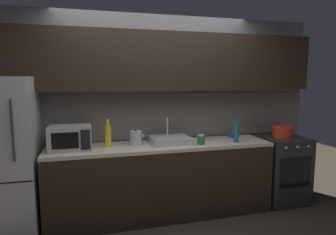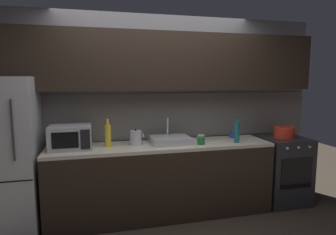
% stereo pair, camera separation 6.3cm
% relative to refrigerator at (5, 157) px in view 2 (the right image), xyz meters
% --- Properties ---
extents(back_wall, '(4.45, 0.44, 2.50)m').
position_rel_refrigerator_xyz_m(back_wall, '(1.73, 0.30, 0.69)').
color(back_wall, slate).
rests_on(back_wall, ground).
extents(counter_run, '(2.71, 0.60, 0.90)m').
position_rel_refrigerator_xyz_m(counter_run, '(1.73, 0.00, -0.41)').
color(counter_run, black).
rests_on(counter_run, ground).
extents(refrigerator, '(0.68, 0.69, 1.71)m').
position_rel_refrigerator_xyz_m(refrigerator, '(0.00, 0.00, 0.00)').
color(refrigerator, '#B7BABF').
rests_on(refrigerator, ground).
extents(oven_range, '(0.60, 0.62, 0.90)m').
position_rel_refrigerator_xyz_m(oven_range, '(3.43, -0.00, -0.41)').
color(oven_range, '#232326').
rests_on(oven_range, ground).
extents(microwave, '(0.46, 0.35, 0.27)m').
position_rel_refrigerator_xyz_m(microwave, '(0.68, 0.02, 0.18)').
color(microwave, '#A8AAAF').
rests_on(microwave, counter_run).
extents(sink_basin, '(0.48, 0.38, 0.30)m').
position_rel_refrigerator_xyz_m(sink_basin, '(1.85, 0.03, 0.09)').
color(sink_basin, '#ADAFB5').
rests_on(sink_basin, counter_run).
extents(kettle, '(0.18, 0.14, 0.20)m').
position_rel_refrigerator_xyz_m(kettle, '(1.42, 0.03, 0.13)').
color(kettle, '#B7BABF').
rests_on(kettle, counter_run).
extents(wine_bottle_teal, '(0.06, 0.06, 0.32)m').
position_rel_refrigerator_xyz_m(wine_bottle_teal, '(2.65, -0.14, 0.17)').
color(wine_bottle_teal, '#19666B').
rests_on(wine_bottle_teal, counter_run).
extents(wine_bottle_yellow, '(0.07, 0.07, 0.33)m').
position_rel_refrigerator_xyz_m(wine_bottle_yellow, '(1.09, 0.02, 0.18)').
color(wine_bottle_yellow, gold).
rests_on(wine_bottle_yellow, counter_run).
extents(mug_green, '(0.09, 0.09, 0.09)m').
position_rel_refrigerator_xyz_m(mug_green, '(2.19, -0.14, 0.09)').
color(mug_green, '#1E6B2D').
rests_on(mug_green, counter_run).
extents(mug_blue, '(0.08, 0.08, 0.09)m').
position_rel_refrigerator_xyz_m(mug_blue, '(2.74, 0.14, 0.09)').
color(mug_blue, '#234299').
rests_on(mug_blue, counter_run).
extents(mug_white, '(0.09, 0.09, 0.09)m').
position_rel_refrigerator_xyz_m(mug_white, '(2.24, 0.01, 0.09)').
color(mug_white, silver).
rests_on(mug_white, counter_run).
extents(cooking_pot, '(0.28, 0.28, 0.15)m').
position_rel_refrigerator_xyz_m(cooking_pot, '(3.43, 0.00, 0.12)').
color(cooking_pot, red).
rests_on(cooking_pot, oven_range).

